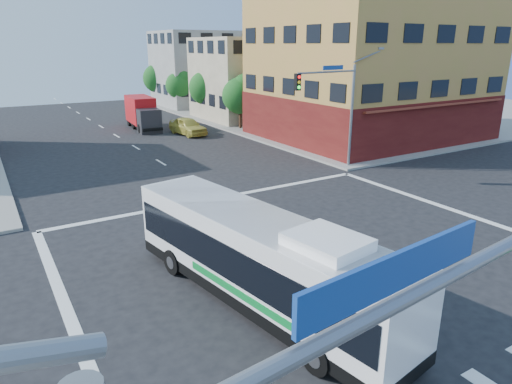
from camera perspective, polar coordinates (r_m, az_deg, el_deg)
ground at (r=18.49m, az=9.17°, el=-8.79°), size 120.00×120.00×0.00m
sidewalk_ne at (r=66.52m, az=12.85°, el=10.46°), size 50.00×50.00×0.15m
corner_building_ne at (r=43.78m, az=14.12°, el=14.35°), size 18.10×15.44×14.00m
building_east_near at (r=54.27m, az=-0.33°, el=14.00°), size 12.06×10.06×9.00m
building_east_far at (r=66.60m, az=-6.78°, el=15.05°), size 12.06×10.06×10.00m
signal_mast_ne at (r=30.69m, az=9.82°, el=11.59°), size 7.91×1.13×8.07m
street_tree_a at (r=46.58m, az=-1.86°, el=12.21°), size 3.60×3.60×5.53m
street_tree_b at (r=53.64m, az=-6.20°, el=13.05°), size 3.80×3.80×5.79m
street_tree_c at (r=60.96m, az=-9.52°, el=13.22°), size 3.40×3.40×5.29m
street_tree_d at (r=68.39m, az=-12.16°, el=13.91°), size 4.00×4.00×6.03m
transit_bus at (r=14.96m, az=0.41°, el=-8.28°), size 4.17×11.52×3.34m
box_truck at (r=48.44m, az=-13.98°, el=9.48°), size 2.60×7.22×3.19m
parked_car at (r=44.48m, az=-8.52°, el=8.15°), size 2.48×5.00×1.64m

